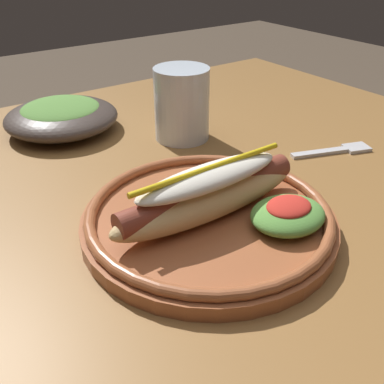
{
  "coord_description": "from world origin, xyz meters",
  "views": [
    {
      "loc": [
        -0.2,
        -0.4,
        1.02
      ],
      "look_at": [
        0.03,
        -0.07,
        0.77
      ],
      "focal_mm": 41.53,
      "sensor_mm": 36.0,
      "label": 1
    }
  ],
  "objects": [
    {
      "name": "fork",
      "position": [
        0.3,
        -0.05,
        0.74
      ],
      "size": [
        0.12,
        0.06,
        0.0
      ],
      "rotation": [
        0.0,
        0.0,
        -0.34
      ],
      "color": "silver",
      "rests_on": "dining_table"
    },
    {
      "name": "hot_dog_plate",
      "position": [
        0.04,
        -0.1,
        0.76
      ],
      "size": [
        0.27,
        0.27,
        0.08
      ],
      "color": "#9E5633",
      "rests_on": "dining_table"
    },
    {
      "name": "side_bowl",
      "position": [
        0.01,
        0.25,
        0.76
      ],
      "size": [
        0.17,
        0.17,
        0.05
      ],
      "color": "#423833",
      "rests_on": "dining_table"
    },
    {
      "name": "dining_table",
      "position": [
        0.0,
        0.0,
        0.63
      ],
      "size": [
        1.14,
        0.83,
        0.74
      ],
      "color": "olive",
      "rests_on": "ground_plane"
    },
    {
      "name": "water_cup",
      "position": [
        0.15,
        0.12,
        0.79
      ],
      "size": [
        0.08,
        0.08,
        0.11
      ],
      "primitive_type": "cylinder",
      "color": "silver",
      "rests_on": "dining_table"
    }
  ]
}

